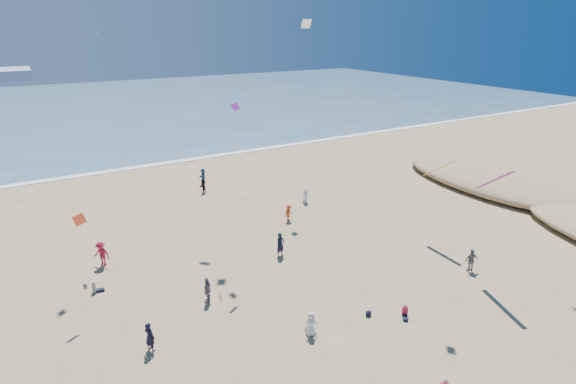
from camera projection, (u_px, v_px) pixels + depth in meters
ocean at (74, 109)px, 95.92m from camera, size 220.00×100.00×0.06m
surf_line at (123, 169)px, 55.50m from camera, size 220.00×1.20×0.08m
standing_flyers at (272, 270)px, 31.00m from camera, size 33.35×42.99×1.95m
seated_group at (305, 366)px, 22.88m from camera, size 16.93×23.15×0.84m
navy_bag at (369, 314)px, 27.46m from camera, size 0.28×0.18×0.34m
kites_aloft at (348, 71)px, 27.95m from camera, size 45.36×37.90×30.18m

